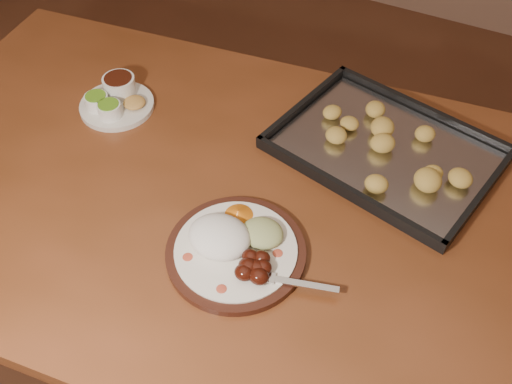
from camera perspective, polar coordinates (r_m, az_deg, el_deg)
The scene contains 5 objects.
ground at distance 1.88m, azimuth -6.39°, elevation -10.71°, with size 4.00×4.00×0.00m, color brown.
dining_table at distance 1.22m, azimuth -3.03°, elevation -2.97°, with size 1.59×1.07×0.75m.
dinner_plate at distance 1.04m, azimuth -2.11°, elevation -5.44°, with size 0.33×0.26×0.06m.
condiment_saucer at distance 1.36m, azimuth -13.87°, elevation 8.99°, with size 0.17×0.17×0.06m.
baking_tray at distance 1.24m, azimuth 12.78°, elevation 4.39°, with size 0.50×0.41×0.05m.
Camera 1 is at (0.61, -0.75, 1.61)m, focal length 40.00 mm.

